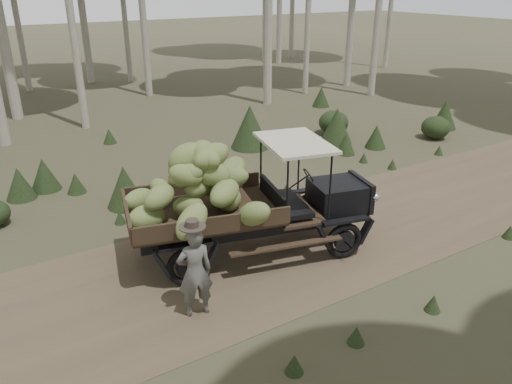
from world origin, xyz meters
TOP-DOWN VIEW (x-y plane):
  - ground at (0.00, 0.00)m, footprint 120.00×120.00m
  - dirt_track at (0.00, 0.00)m, footprint 70.00×4.00m
  - banana_truck at (-2.96, 0.33)m, footprint 5.07×2.85m
  - farmer at (-4.27, -1.01)m, footprint 0.62×0.48m
  - undergrowth at (-0.31, -1.76)m, footprint 22.88×21.64m

SIDE VIEW (x-z plane):
  - ground at x=0.00m, z-range 0.00..0.00m
  - dirt_track at x=0.00m, z-range 0.00..0.01m
  - undergrowth at x=-0.31m, z-range -0.16..1.23m
  - farmer at x=-4.27m, z-range -0.05..1.65m
  - banana_truck at x=-2.96m, z-range 0.20..2.66m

